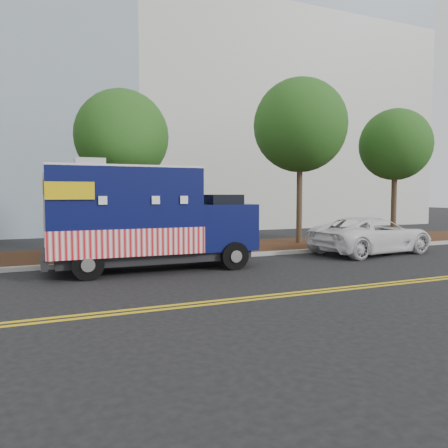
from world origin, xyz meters
name	(u,v)px	position (x,y,z in m)	size (l,w,h in m)	color
ground	(162,269)	(0.00, 0.00, 0.00)	(120.00, 120.00, 0.00)	black
curb	(152,261)	(0.00, 1.40, 0.07)	(120.00, 0.18, 0.15)	#9E9E99
mulch_strip	(139,253)	(0.00, 3.50, 0.07)	(120.00, 4.00, 0.15)	black
centerline_near	(215,301)	(0.00, -4.45, 0.01)	(120.00, 0.10, 0.01)	gold
centerline_far	(220,303)	(0.00, -4.70, 0.01)	(120.00, 0.10, 0.01)	gold
office_building	(110,28)	(2.00, 22.00, 15.20)	(46.00, 20.00, 30.40)	silver
tree_b	(122,137)	(-0.53, 3.72, 4.56)	(3.57, 3.57, 6.36)	#38281C
tree_c	(300,126)	(7.40, 3.56, 5.44)	(4.21, 4.21, 7.56)	#38281C
tree_d	(395,145)	(12.44, 2.97, 4.74)	(3.44, 3.44, 6.48)	#38281C
sign_post	(111,229)	(-1.30, 1.84, 1.20)	(0.06, 0.06, 2.40)	#473828
food_truck	(142,221)	(-0.61, 0.16, 1.55)	(6.56, 2.59, 3.43)	black
white_car	(372,235)	(8.67, 0.27, 0.73)	(2.43, 5.27, 1.46)	white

